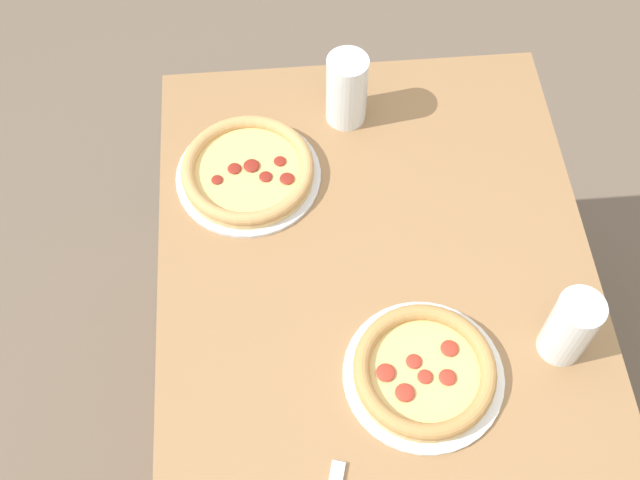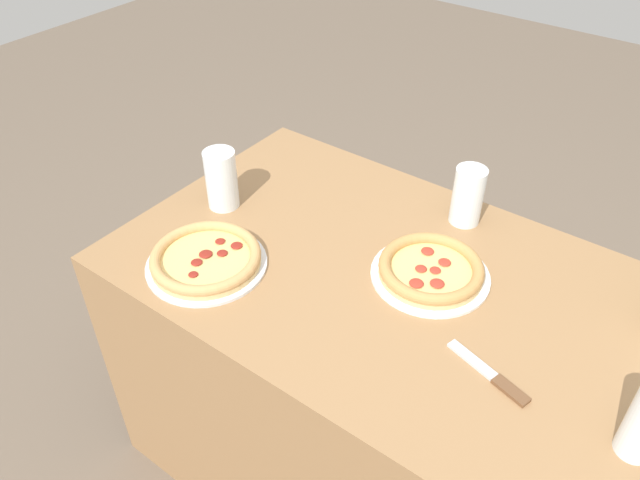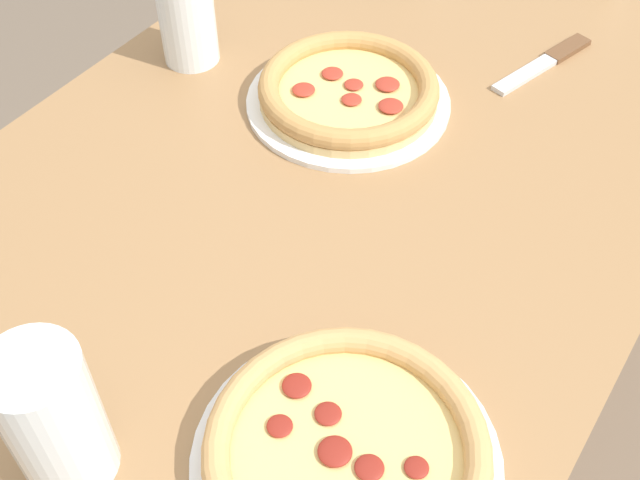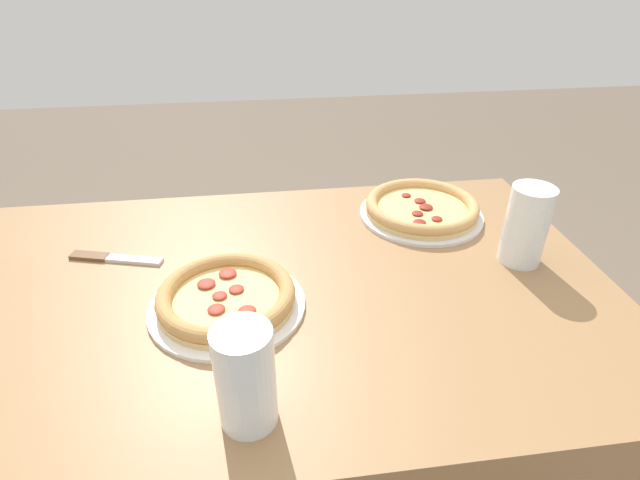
{
  "view_description": "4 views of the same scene",
  "coord_description": "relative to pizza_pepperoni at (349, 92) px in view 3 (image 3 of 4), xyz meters",
  "views": [
    {
      "loc": [
        -0.55,
        0.16,
        2.04
      ],
      "look_at": [
        0.19,
        0.1,
        0.81
      ],
      "focal_mm": 45.0,
      "sensor_mm": 36.0,
      "label": 1
    },
    {
      "loc": [
        -0.5,
        0.94,
        1.73
      ],
      "look_at": [
        0.16,
        0.06,
        0.85
      ],
      "focal_mm": 35.0,
      "sensor_mm": 36.0,
      "label": 2
    },
    {
      "loc": [
        0.66,
        0.39,
        1.45
      ],
      "look_at": [
        0.19,
        0.08,
        0.82
      ],
      "focal_mm": 45.0,
      "sensor_mm": 36.0,
      "label": 3
    },
    {
      "loc": [
        0.0,
        -0.75,
        1.33
      ],
      "look_at": [
        0.12,
        0.08,
        0.82
      ],
      "focal_mm": 28.0,
      "sensor_mm": 36.0,
      "label": 4
    }
  ],
  "objects": [
    {
      "name": "pizza_salami",
      "position": [
        0.43,
        0.28,
        -0.0
      ],
      "size": [
        0.28,
        0.28,
        0.04
      ],
      "color": "silver",
      "rests_on": "table"
    },
    {
      "name": "knife",
      "position": [
        -0.23,
        0.18,
        -0.02
      ],
      "size": [
        0.19,
        0.07,
        0.01
      ],
      "color": "brown",
      "rests_on": "table"
    },
    {
      "name": "glass_mango_juice",
      "position": [
        0.03,
        -0.24,
        0.05
      ],
      "size": [
        0.08,
        0.08,
        0.15
      ],
      "color": "white",
      "rests_on": "table"
    },
    {
      "name": "ground_plane",
      "position": [
        0.07,
        0.05,
        -0.8
      ],
      "size": [
        8.0,
        8.0,
        0.0
      ],
      "primitive_type": "plane",
      "color": "#6B5B4C"
    },
    {
      "name": "table",
      "position": [
        0.07,
        0.05,
        -0.41
      ],
      "size": [
        1.29,
        0.79,
        0.78
      ],
      "color": "#997047",
      "rests_on": "ground_plane"
    },
    {
      "name": "pizza_pepperoni",
      "position": [
        0.0,
        0.0,
        0.0
      ],
      "size": [
        0.27,
        0.27,
        0.04
      ],
      "color": "white",
      "rests_on": "table"
    },
    {
      "name": "glass_lemonade",
      "position": [
        0.57,
        0.07,
        0.05
      ],
      "size": [
        0.08,
        0.08,
        0.16
      ],
      "color": "white",
      "rests_on": "table"
    }
  ]
}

